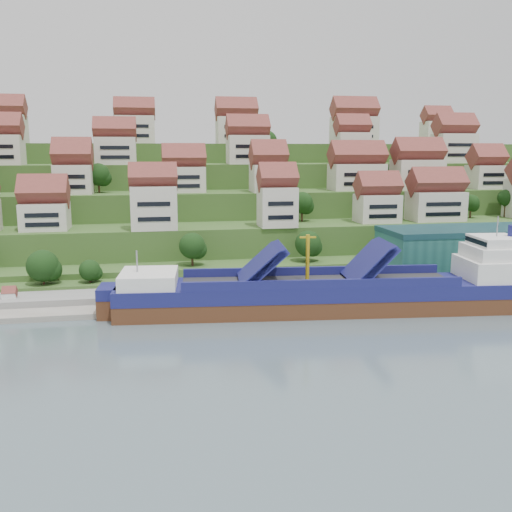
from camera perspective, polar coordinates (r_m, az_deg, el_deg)
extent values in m
plane|color=slate|center=(104.74, 5.44, -5.55)|extent=(300.00, 300.00, 0.00)
cube|color=gray|center=(124.72, 12.42, -2.62)|extent=(180.00, 14.00, 2.20)
cube|color=#2D4C1E|center=(186.78, -1.80, 2.23)|extent=(260.00, 128.00, 4.00)
cube|color=#2D4C1E|center=(191.21, -2.03, 3.47)|extent=(260.00, 118.00, 11.00)
cube|color=#2D4C1E|center=(198.69, -2.38, 4.75)|extent=(260.00, 102.00, 18.00)
cube|color=#2D4C1E|center=(206.27, -2.71, 5.94)|extent=(260.00, 86.00, 25.00)
cube|color=#2D4C1E|center=(214.95, -3.04, 6.92)|extent=(260.00, 68.00, 31.00)
cube|color=beige|center=(139.04, -20.33, 3.73)|extent=(10.31, 8.57, 6.12)
cube|color=beige|center=(132.82, -10.18, 4.76)|extent=(10.34, 7.03, 9.93)
cube|color=beige|center=(135.99, 2.13, 4.93)|extent=(8.57, 7.62, 9.37)
cube|color=beige|center=(147.63, 12.01, 4.68)|extent=(10.35, 7.73, 6.97)
cube|color=beige|center=(155.12, 17.51, 4.79)|extent=(13.54, 8.26, 7.45)
cube|color=beige|center=(153.34, -17.76, 7.32)|extent=(9.27, 8.98, 7.34)
cube|color=beige|center=(153.08, -7.19, 7.60)|extent=(10.82, 7.90, 6.68)
cube|color=beige|center=(152.84, 1.24, 7.77)|extent=(9.03, 8.56, 7.19)
cube|color=beige|center=(162.19, 10.04, 7.78)|extent=(14.64, 8.36, 7.24)
cube|color=beige|center=(169.21, 15.81, 7.84)|extent=(13.48, 8.18, 8.31)
cube|color=beige|center=(179.09, 21.97, 7.34)|extent=(9.17, 8.04, 6.70)
cube|color=beige|center=(170.72, -24.06, 9.65)|extent=(10.80, 7.86, 8.00)
cube|color=beige|center=(165.69, -13.86, 10.16)|extent=(11.09, 7.30, 7.52)
cube|color=beige|center=(167.30, -0.84, 10.57)|extent=(11.66, 7.79, 8.17)
cube|color=beige|center=(175.44, 9.55, 10.58)|extent=(9.61, 7.14, 9.12)
cube|color=beige|center=(193.69, 19.16, 10.13)|extent=(12.14, 8.47, 9.06)
cube|color=beige|center=(191.33, -23.76, 11.53)|extent=(11.83, 8.03, 8.39)
cube|color=beige|center=(184.85, -11.99, 12.24)|extent=(11.92, 7.51, 8.41)
cube|color=beige|center=(186.45, -1.97, 12.44)|extent=(12.58, 8.15, 8.37)
cube|color=beige|center=(198.28, 9.77, 12.26)|extent=(14.51, 8.73, 8.93)
cube|color=beige|center=(213.84, 17.57, 11.65)|extent=(9.51, 7.05, 7.86)
ellipsoid|color=#183A13|center=(129.32, 5.22, 1.23)|extent=(5.93, 5.93, 5.93)
ellipsoid|color=#183A13|center=(124.97, -6.41, 1.03)|extent=(5.73, 5.73, 5.73)
ellipsoid|color=#183A13|center=(164.08, 20.70, 5.00)|extent=(4.44, 4.44, 4.44)
ellipsoid|color=#183A13|center=(169.53, 23.72, 5.36)|extent=(4.47, 4.47, 4.47)
ellipsoid|color=#183A13|center=(146.01, 4.64, 5.33)|extent=(5.54, 5.54, 5.54)
ellipsoid|color=#183A13|center=(171.80, 13.91, 8.55)|extent=(5.19, 5.19, 5.19)
ellipsoid|color=#183A13|center=(155.34, -15.48, 7.87)|extent=(5.83, 5.83, 5.83)
ellipsoid|color=#183A13|center=(173.47, 1.08, 11.43)|extent=(6.24, 6.24, 6.24)
ellipsoid|color=#183A13|center=(183.73, 9.64, 10.79)|extent=(4.66, 4.66, 4.66)
ellipsoid|color=#183A13|center=(182.03, 9.99, 10.46)|extent=(5.10, 5.10, 5.10)
ellipsoid|color=#183A13|center=(119.73, -20.55, -0.92)|extent=(6.33, 6.33, 6.33)
ellipsoid|color=#183A13|center=(118.72, -16.28, -1.38)|extent=(4.29, 4.29, 4.29)
cylinder|color=gray|center=(118.40, 12.56, -0.79)|extent=(0.16, 0.16, 8.00)
cube|color=maroon|center=(117.99, 12.90, 0.93)|extent=(1.20, 0.05, 0.80)
cube|color=white|center=(114.45, -23.38, -3.91)|extent=(2.40, 2.20, 2.20)
cube|color=#522D19|center=(105.38, 7.20, -4.92)|extent=(76.86, 18.98, 4.88)
cube|color=navy|center=(104.58, 7.24, -3.23)|extent=(76.87, 19.10, 2.54)
cube|color=white|center=(102.22, -10.67, -2.25)|extent=(10.78, 12.01, 2.54)
cube|color=#262628|center=(103.89, 6.20, -2.58)|extent=(49.50, 14.60, 0.29)
cube|color=navy|center=(101.67, 0.29, -0.90)|extent=(8.31, 11.42, 6.74)
cube|color=navy|center=(105.25, 10.93, -0.70)|extent=(7.95, 11.39, 7.13)
cylinder|color=gold|center=(102.65, 5.18, -0.27)|extent=(0.75, 0.75, 8.78)
cube|color=white|center=(114.60, 22.72, -1.17)|extent=(12.72, 12.20, 3.90)
cube|color=white|center=(114.06, 22.83, 0.37)|extent=(10.67, 10.84, 2.44)
cube|color=white|center=(113.74, 22.90, 1.39)|extent=(8.61, 9.49, 1.76)
cylinder|color=navy|center=(114.89, 24.26, 2.30)|extent=(1.70, 1.70, 2.15)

